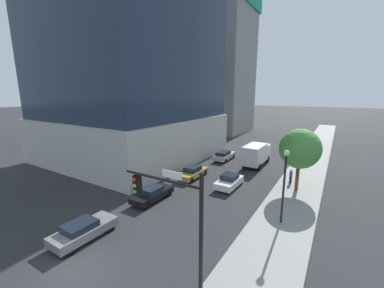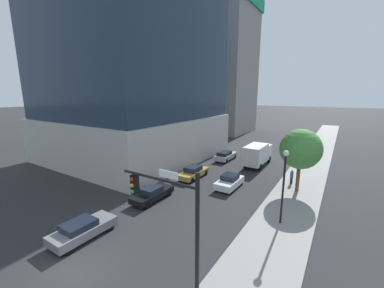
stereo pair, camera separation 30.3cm
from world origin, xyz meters
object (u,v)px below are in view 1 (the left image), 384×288
(traffic_light_pole, at_px, (173,210))
(box_truck, at_px, (256,153))
(car_black, at_px, (152,194))
(pedestrian_blue_shirt, at_px, (291,176))
(car_white, at_px, (229,181))
(car_silver, at_px, (224,155))
(street_tree, at_px, (300,149))
(street_lamp, at_px, (285,176))
(construction_building, at_px, (222,62))
(car_gray, at_px, (83,230))
(car_gold, at_px, (193,172))

(traffic_light_pole, xyz_separation_m, box_truck, (-3.03, 23.85, -2.77))
(car_black, distance_m, pedestrian_blue_shirt, 15.45)
(car_white, bearing_deg, car_black, -125.74)
(car_silver, height_order, car_white, car_white)
(traffic_light_pole, distance_m, pedestrian_blue_shirt, 19.31)
(box_truck, bearing_deg, car_white, -90.00)
(car_black, bearing_deg, traffic_light_pole, -42.97)
(street_tree, distance_m, pedestrian_blue_shirt, 4.17)
(street_tree, xyz_separation_m, car_silver, (-11.31, 6.96, -3.85))
(street_lamp, distance_m, pedestrian_blue_shirt, 9.78)
(traffic_light_pole, relative_size, street_lamp, 1.13)
(construction_building, relative_size, car_gray, 9.38)
(car_gold, distance_m, pedestrian_blue_shirt, 11.21)
(traffic_light_pole, bearing_deg, car_silver, 108.40)
(car_white, bearing_deg, pedestrian_blue_shirt, 39.58)
(street_lamp, height_order, pedestrian_blue_shirt, street_lamp)
(street_lamp, height_order, box_truck, street_lamp)
(car_gold, bearing_deg, box_truck, 61.62)
(street_lamp, xyz_separation_m, car_silver, (-11.33, 14.38, -3.23))
(car_white, bearing_deg, street_tree, 22.90)
(car_silver, distance_m, car_white, 10.84)
(car_gray, xyz_separation_m, box_truck, (4.94, 23.66, 1.04))
(construction_building, height_order, car_silver, construction_building)
(street_lamp, relative_size, street_tree, 0.90)
(construction_building, distance_m, car_white, 43.36)
(car_gray, relative_size, car_silver, 0.98)
(car_black, height_order, car_silver, car_silver)
(construction_building, xyz_separation_m, car_gold, (12.88, -35.11, -17.32))
(box_truck, relative_size, pedestrian_blue_shirt, 4.28)
(construction_building, bearing_deg, car_white, -63.38)
(traffic_light_pole, xyz_separation_m, car_silver, (-7.96, 23.93, -3.78))
(box_truck, height_order, pedestrian_blue_shirt, box_truck)
(car_black, distance_m, car_gold, 7.29)
(car_gray, distance_m, pedestrian_blue_shirt, 21.35)
(car_white, height_order, car_gold, car_white)
(car_white, bearing_deg, car_silver, 117.08)
(traffic_light_pole, xyz_separation_m, car_gray, (-7.96, 0.19, -3.81))
(traffic_light_pole, relative_size, car_black, 1.43)
(car_gray, bearing_deg, car_white, 70.69)
(car_gray, bearing_deg, traffic_light_pole, -1.34)
(traffic_light_pole, distance_m, box_truck, 24.20)
(traffic_light_pole, height_order, street_tree, traffic_light_pole)
(traffic_light_pole, relative_size, car_gray, 1.46)
(car_silver, bearing_deg, car_gray, -90.00)
(car_silver, bearing_deg, street_tree, -31.61)
(car_silver, height_order, car_gold, car_gold)
(car_gold, bearing_deg, traffic_light_pole, -61.58)
(street_lamp, bearing_deg, box_truck, 114.09)
(car_black, bearing_deg, pedestrian_blue_shirt, 47.55)
(traffic_light_pole, xyz_separation_m, pedestrian_blue_shirt, (2.47, 18.82, -3.56))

